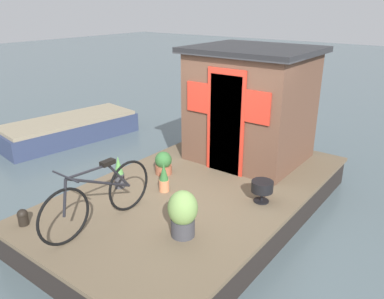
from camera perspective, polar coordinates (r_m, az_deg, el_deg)
The scene contains 11 objects.
ground_plane at distance 6.50m, azimuth 1.08°, elevation -9.49°, with size 60.00×60.00×0.00m, color #4C5B60.
houseboat_deck at distance 6.38m, azimuth 1.09°, elevation -7.51°, with size 5.38×3.10×0.51m.
houseboat_cabin at distance 7.16m, azimuth 8.67°, elevation 6.64°, with size 1.87×2.13×2.06m.
bicycle at distance 5.21m, azimuth -13.62°, elevation -6.90°, with size 1.80×0.50×0.88m.
potted_plant_thyme at distance 6.23m, azimuth -10.77°, elevation -3.41°, with size 0.16×0.16×0.54m.
potted_plant_succulent at distance 6.65m, azimuth -4.25°, elevation -2.03°, with size 0.29×0.29×0.40m.
potted_plant_basil at distance 4.88m, azimuth -1.38°, elevation -9.35°, with size 0.38×0.38×0.62m.
potted_plant_fern at distance 6.03m, azimuth -4.18°, elevation -4.24°, with size 0.16×0.16×0.47m.
charcoal_grill at distance 5.79m, azimuth 10.35°, elevation -5.53°, with size 0.32×0.32×0.33m.
mooring_bollard at distance 5.66m, azimuth -23.77°, elevation -9.11°, with size 0.14×0.14×0.23m.
dinghy_boat at distance 10.29m, azimuth -17.69°, elevation 2.92°, with size 3.52×1.77×0.56m.
Camera 1 is at (-4.54, -3.28, 3.30)m, focal length 36.02 mm.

